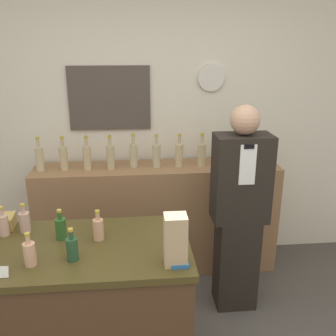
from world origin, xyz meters
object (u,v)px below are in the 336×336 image
at_px(potted_plant, 248,148).
at_px(paper_bag, 175,240).
at_px(shopkeeper, 239,212).
at_px(tape_dispenser, 181,262).

xyz_separation_m(potted_plant, paper_bag, (-0.81, -1.42, -0.08)).
relative_size(shopkeeper, potted_plant, 5.52).
bearing_deg(potted_plant, paper_bag, -119.60).
bearing_deg(shopkeeper, paper_bag, -125.24).
xyz_separation_m(paper_bag, tape_dispenser, (0.02, -0.03, -0.11)).
bearing_deg(tape_dispenser, paper_bag, 130.94).
relative_size(potted_plant, tape_dispenser, 3.24).
distance_m(potted_plant, tape_dispenser, 1.65).
relative_size(shopkeeper, tape_dispenser, 17.93).
distance_m(shopkeeper, potted_plant, 0.72).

